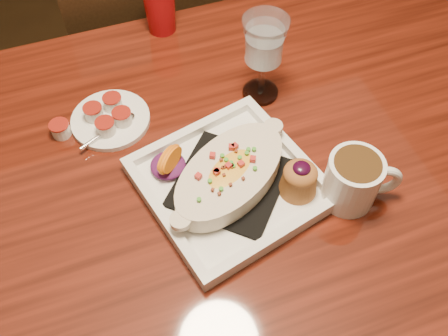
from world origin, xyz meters
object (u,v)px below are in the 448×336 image
object	(u,v)px
chair_far	(145,48)
coffee_mug	(354,179)
table	(214,187)
saucer	(110,119)
red_tumbler	(160,6)
plate	(234,178)
goblet	(264,45)

from	to	relation	value
chair_far	coffee_mug	world-z (taller)	chair_far
table	saucer	size ratio (longest dim) A/B	9.60
table	saucer	xyz separation A→B (m)	(-0.16, 0.15, 0.11)
table	red_tumbler	size ratio (longest dim) A/B	12.09
coffee_mug	red_tumbler	size ratio (longest dim) A/B	1.06
saucer	red_tumbler	xyz separation A→B (m)	(0.18, 0.24, 0.05)
chair_far	plate	size ratio (longest dim) A/B	2.67
coffee_mug	red_tumbler	distance (m)	0.59
table	chair_far	size ratio (longest dim) A/B	1.61
table	plate	size ratio (longest dim) A/B	4.31
red_tumbler	saucer	bearing A→B (deg)	-125.79
goblet	red_tumbler	bearing A→B (deg)	116.49
chair_far	saucer	xyz separation A→B (m)	(-0.16, -0.48, 0.26)
plate	goblet	size ratio (longest dim) A/B	1.88
saucer	goblet	bearing A→B (deg)	-4.86
goblet	table	bearing A→B (deg)	-139.20
plate	red_tumbler	bearing A→B (deg)	76.62
plate	goblet	bearing A→B (deg)	42.87
table	plate	bearing A→B (deg)	-79.50
saucer	red_tumbler	size ratio (longest dim) A/B	1.26
plate	coffee_mug	distance (m)	0.21
goblet	saucer	distance (m)	0.33
table	goblet	distance (m)	0.30
table	red_tumbler	world-z (taller)	red_tumbler
coffee_mug	saucer	size ratio (longest dim) A/B	0.84
plate	red_tumbler	distance (m)	0.47
coffee_mug	red_tumbler	world-z (taller)	red_tumbler
plate	goblet	xyz separation A→B (m)	(0.13, 0.20, 0.10)
chair_far	saucer	distance (m)	0.56
chair_far	red_tumbler	world-z (taller)	chair_far
chair_far	plate	bearing A→B (deg)	91.12
plate	red_tumbler	world-z (taller)	red_tumbler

